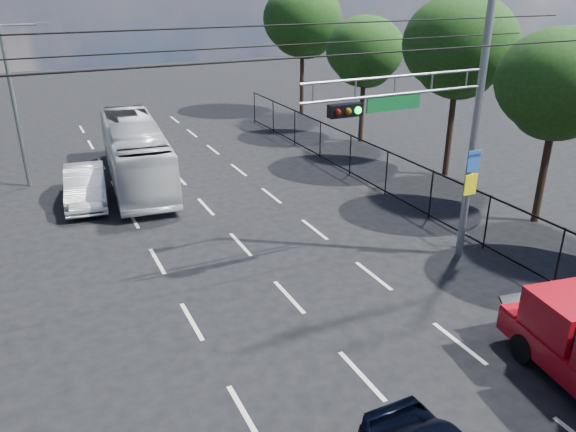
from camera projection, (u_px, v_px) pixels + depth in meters
lane_markings at (222, 224)px, 21.73m from camera, size 6.12×38.00×0.01m
signal_mast at (448, 106)px, 16.80m from camera, size 6.43×0.39×9.50m
streetlight_left at (18, 100)px, 24.31m from camera, size 2.09×0.22×7.08m
utility_wires at (275, 42)px, 14.62m from camera, size 22.00×5.04×0.74m
fence_right at (412, 185)px, 22.84m from camera, size 0.06×34.03×2.00m
tree_right_b at (558, 91)px, 20.10m from camera, size 4.50×4.50×7.31m
tree_right_c at (459, 52)px, 25.06m from camera, size 5.10×5.10×8.29m
tree_right_d at (365, 56)px, 31.05m from camera, size 4.32×4.32×7.02m
tree_right_e at (303, 25)px, 37.36m from camera, size 5.28×5.28×8.58m
white_bus at (136, 153)px, 25.73m from camera, size 3.30×10.28×2.81m
white_van at (86, 186)px, 23.55m from camera, size 2.17×4.79×1.52m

